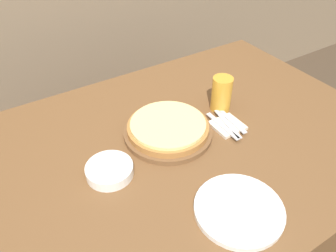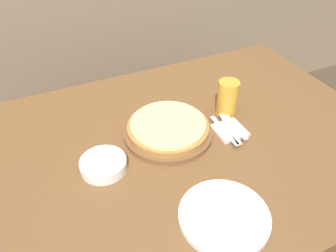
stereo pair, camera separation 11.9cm
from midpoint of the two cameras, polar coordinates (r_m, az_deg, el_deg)
name	(u,v)px [view 1 (the left image)]	position (r m, az deg, el deg)	size (l,w,h in m)	color
ground_plane	(179,247)	(1.76, -0.11, -20.50)	(12.00, 12.00, 0.00)	#473828
dining_table	(181,202)	(1.46, -0.12, -13.26)	(1.54, 1.08, 0.72)	brown
pizza_on_board	(168,129)	(1.20, -2.84, -0.63)	(0.33, 0.33, 0.06)	brown
beer_glass	(222,92)	(1.31, 6.77, 5.74)	(0.08, 0.08, 0.14)	gold
dinner_plate	(239,209)	(0.98, 8.77, -14.34)	(0.26, 0.26, 0.02)	white
side_bowl	(110,170)	(1.09, -13.27, -7.66)	(0.15, 0.15, 0.04)	white
napkin_stack	(227,125)	(1.26, 7.65, -0.01)	(0.11, 0.11, 0.01)	beige
fork	(222,126)	(1.24, 6.78, -0.09)	(0.02, 0.18, 0.00)	silver
dinner_knife	(228,124)	(1.25, 7.68, 0.29)	(0.05, 0.18, 0.00)	silver
spoon	(233,122)	(1.27, 8.57, 0.66)	(0.03, 0.16, 0.00)	silver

